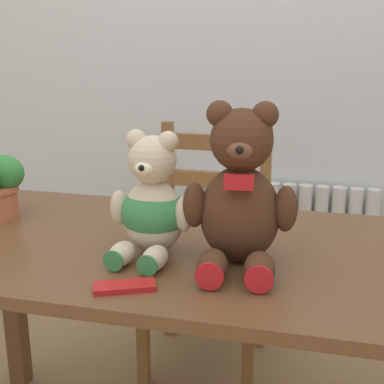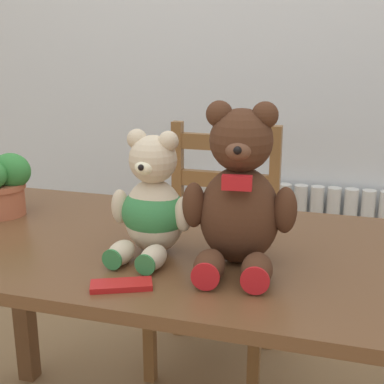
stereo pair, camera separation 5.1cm
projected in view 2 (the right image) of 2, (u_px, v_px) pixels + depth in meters
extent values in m
cube|color=silver|center=(270.00, 21.00, 2.29)|extent=(8.00, 0.04, 2.60)
cylinder|color=silver|center=(206.00, 239.00, 2.58)|extent=(0.06, 0.06, 0.60)
cylinder|color=silver|center=(221.00, 240.00, 2.56)|extent=(0.06, 0.06, 0.60)
cylinder|color=silver|center=(236.00, 242.00, 2.54)|extent=(0.06, 0.06, 0.60)
cylinder|color=silver|center=(251.00, 243.00, 2.52)|extent=(0.06, 0.06, 0.60)
cylinder|color=silver|center=(266.00, 245.00, 2.50)|extent=(0.06, 0.06, 0.60)
cylinder|color=silver|center=(282.00, 246.00, 2.48)|extent=(0.06, 0.06, 0.60)
cylinder|color=silver|center=(298.00, 248.00, 2.46)|extent=(0.06, 0.06, 0.60)
cylinder|color=silver|center=(314.00, 250.00, 2.44)|extent=(0.06, 0.06, 0.60)
cylinder|color=silver|center=(330.00, 252.00, 2.42)|extent=(0.06, 0.06, 0.60)
cylinder|color=silver|center=(347.00, 253.00, 2.40)|extent=(0.06, 0.06, 0.60)
cylinder|color=silver|center=(364.00, 255.00, 2.38)|extent=(0.06, 0.06, 0.60)
cylinder|color=silver|center=(381.00, 257.00, 2.36)|extent=(0.06, 0.06, 0.60)
cube|color=silver|center=(287.00, 302.00, 2.54)|extent=(0.87, 0.10, 0.04)
cube|color=brown|center=(189.00, 251.00, 1.34)|extent=(1.54, 0.72, 0.03)
cube|color=brown|center=(22.00, 292.00, 1.92)|extent=(0.06, 0.06, 0.70)
cube|color=brown|center=(213.00, 265.00, 1.99)|extent=(0.42, 0.38, 0.03)
cube|color=brown|center=(254.00, 348.00, 1.84)|extent=(0.04, 0.04, 0.40)
cube|color=brown|center=(150.00, 331.00, 1.94)|extent=(0.04, 0.04, 0.40)
cube|color=brown|center=(272.00, 243.00, 2.08)|extent=(0.04, 0.04, 0.92)
cube|color=brown|center=(178.00, 233.00, 2.19)|extent=(0.04, 0.04, 0.92)
cube|color=brown|center=(226.00, 143.00, 2.03)|extent=(0.34, 0.03, 0.06)
cube|color=brown|center=(225.00, 180.00, 2.07)|extent=(0.34, 0.03, 0.06)
ellipsoid|color=beige|center=(154.00, 216.00, 1.27)|extent=(0.16, 0.13, 0.18)
sphere|color=beige|center=(153.00, 159.00, 1.23)|extent=(0.11, 0.11, 0.11)
sphere|color=beige|center=(168.00, 141.00, 1.20)|extent=(0.05, 0.05, 0.05)
sphere|color=beige|center=(137.00, 139.00, 1.23)|extent=(0.05, 0.05, 0.05)
ellipsoid|color=white|center=(145.00, 167.00, 1.20)|extent=(0.05, 0.05, 0.04)
sphere|color=black|center=(141.00, 168.00, 1.18)|extent=(0.01, 0.01, 0.01)
ellipsoid|color=beige|center=(183.00, 214.00, 1.22)|extent=(0.05, 0.05, 0.08)
ellipsoid|color=beige|center=(120.00, 206.00, 1.28)|extent=(0.05, 0.05, 0.08)
ellipsoid|color=beige|center=(153.00, 258.00, 1.19)|extent=(0.06, 0.09, 0.05)
cylinder|color=#337F42|center=(145.00, 265.00, 1.15)|extent=(0.05, 0.01, 0.05)
ellipsoid|color=beige|center=(121.00, 253.00, 1.22)|extent=(0.06, 0.09, 0.05)
cylinder|color=#337F42|center=(112.00, 260.00, 1.18)|extent=(0.05, 0.01, 0.05)
ellipsoid|color=#337F42|center=(154.00, 213.00, 1.27)|extent=(0.17, 0.15, 0.13)
ellipsoid|color=#472819|center=(239.00, 215.00, 1.21)|extent=(0.20, 0.17, 0.22)
sphere|color=#472819|center=(241.00, 140.00, 1.16)|extent=(0.14, 0.14, 0.14)
sphere|color=#472819|center=(265.00, 115.00, 1.14)|extent=(0.06, 0.06, 0.06)
sphere|color=#472819|center=(219.00, 114.00, 1.15)|extent=(0.06, 0.06, 0.06)
ellipsoid|color=brown|center=(239.00, 150.00, 1.11)|extent=(0.06, 0.06, 0.04)
sphere|color=black|center=(237.00, 150.00, 1.09)|extent=(0.02, 0.02, 0.02)
ellipsoid|color=#472819|center=(285.00, 210.00, 1.16)|extent=(0.06, 0.06, 0.10)
ellipsoid|color=#472819|center=(194.00, 205.00, 1.20)|extent=(0.06, 0.06, 0.10)
ellipsoid|color=#472819|center=(257.00, 270.00, 1.11)|extent=(0.08, 0.12, 0.07)
cylinder|color=red|center=(255.00, 281.00, 1.06)|extent=(0.06, 0.01, 0.06)
ellipsoid|color=#472819|center=(209.00, 266.00, 1.13)|extent=(0.08, 0.12, 0.07)
cylinder|color=red|center=(205.00, 277.00, 1.08)|extent=(0.06, 0.01, 0.06)
cube|color=red|center=(237.00, 183.00, 1.11)|extent=(0.06, 0.03, 0.03)
cylinder|color=#B25B3D|center=(1.00, 199.00, 1.55)|extent=(0.13, 0.13, 0.09)
cylinder|color=#B25B3D|center=(0.00, 186.00, 1.54)|extent=(0.14, 0.14, 0.02)
ellipsoid|color=#337F38|center=(11.00, 171.00, 1.53)|extent=(0.12, 0.08, 0.10)
ellipsoid|color=#337F38|center=(11.00, 173.00, 1.57)|extent=(0.08, 0.08, 0.08)
cube|color=red|center=(121.00, 285.00, 1.10)|extent=(0.14, 0.10, 0.01)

